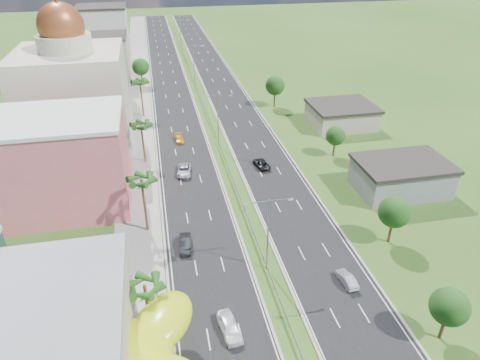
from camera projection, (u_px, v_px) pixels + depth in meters
ground at (289, 326)px, 49.22m from camera, size 500.00×500.00×0.00m
road_left at (171, 89)px, 124.19m from camera, size 11.00×260.00×0.04m
road_right at (222, 86)px, 126.84m from camera, size 11.00×260.00×0.04m
sidewalk_left at (138, 91)px, 122.49m from camera, size 7.00×260.00×0.12m
median_guardrail at (205, 107)px, 109.95m from camera, size 0.10×216.06×0.76m
streetlight_median_b at (268, 228)px, 54.32m from camera, size 6.04×0.25×11.00m
streetlight_median_c at (218, 115)px, 88.24m from camera, size 6.04×0.25×11.00m
streetlight_median_d at (194, 60)px, 126.39m from camera, size 6.04×0.25×11.00m
streetlight_median_e at (180, 31)px, 164.54m from camera, size 6.04×0.25×11.00m
lime_canopy at (99, 357)px, 39.79m from camera, size 18.00×15.00×7.40m
pink_shophouse at (61, 164)px, 67.65m from camera, size 20.00×15.00×15.00m
domed_building at (75, 95)px, 85.22m from camera, size 20.00×20.00×28.70m
midrise_grey at (94, 76)px, 108.27m from camera, size 16.00×15.00×16.00m
midrise_beige at (101, 60)px, 127.68m from camera, size 16.00×15.00×13.00m
midrise_white at (105, 36)px, 145.93m from camera, size 16.00×15.00×18.00m
shed_near at (401, 178)px, 74.11m from camera, size 15.00×10.00×5.00m
shed_far at (341, 116)px, 100.05m from camera, size 14.00×12.00×4.40m
palm_tree_b at (145, 288)px, 44.64m from camera, size 3.60×3.60×8.10m
palm_tree_c at (142, 182)px, 60.88m from camera, size 3.60×3.60×9.60m
palm_tree_d at (141, 127)px, 80.86m from camera, size 3.60×3.60×8.60m
palm_tree_e at (140, 83)px, 101.67m from camera, size 3.60×3.60×9.40m
leafy_tree_lfar at (141, 67)px, 124.23m from camera, size 4.90×4.90×8.05m
leafy_tree_ra at (450, 307)px, 45.42m from camera, size 4.20×4.20×6.90m
leafy_tree_rb at (394, 212)px, 60.16m from camera, size 4.55×4.55×7.47m
leafy_tree_rc at (336, 136)px, 84.84m from camera, size 3.85×3.85×6.33m
leafy_tree_rd at (275, 86)px, 108.96m from camera, size 4.90×4.90×8.05m
car_white_near_left at (229, 327)px, 48.00m from camera, size 2.60×5.12×1.67m
car_dark_left at (185, 244)px, 61.04m from camera, size 2.01×4.70×1.51m
car_silver_mid_left at (184, 170)px, 79.92m from camera, size 3.15×5.66×1.50m
car_yellow_far_left at (179, 139)px, 92.63m from camera, size 1.87×4.27×1.22m
car_silver_right at (347, 279)px, 54.91m from camera, size 1.83×4.15×1.33m
car_dark_far_right at (261, 163)px, 82.49m from camera, size 2.87×5.10×1.34m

